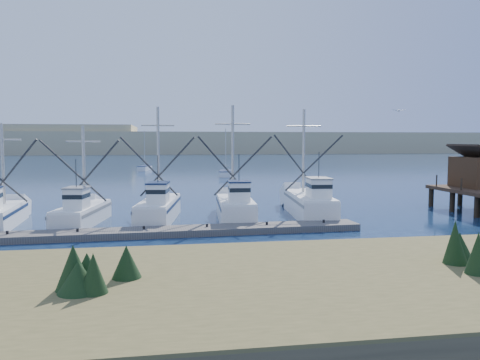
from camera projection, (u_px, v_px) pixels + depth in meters
name	position (u px, v px, depth m)	size (l,w,h in m)	color
ground	(267.00, 252.00, 25.15)	(500.00, 500.00, 0.00)	#0D1C3C
shore_bank	(78.00, 314.00, 14.00)	(40.00, 10.00, 1.60)	#4C422D
floating_dock	(111.00, 234.00, 29.08)	(32.37, 2.16, 0.43)	#5C5652
dune_ridge	(177.00, 143.00, 231.42)	(360.00, 60.00, 10.00)	tan
trawler_fleet	(135.00, 209.00, 34.34)	(32.32, 9.48, 8.72)	white
sailboat_near	(226.00, 173.00, 79.24)	(3.06, 6.63, 8.10)	white
sailboat_far	(145.00, 168.00, 95.03)	(2.78, 6.49, 8.10)	white
flying_gull	(399.00, 110.00, 35.78)	(1.08, 0.20, 0.20)	white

